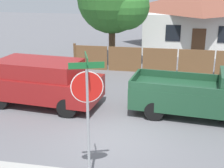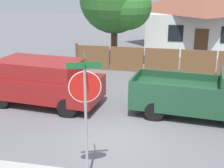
{
  "view_description": "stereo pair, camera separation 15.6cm",
  "coord_description": "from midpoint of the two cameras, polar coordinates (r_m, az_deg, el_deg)",
  "views": [
    {
      "loc": [
        1.65,
        -9.19,
        5.0
      ],
      "look_at": [
        -0.27,
        0.91,
        1.6
      ],
      "focal_mm": 50.0,
      "sensor_mm": 36.0,
      "label": 1
    },
    {
      "loc": [
        1.8,
        -9.15,
        5.0
      ],
      "look_at": [
        -0.27,
        0.91,
        1.6
      ],
      "focal_mm": 50.0,
      "sensor_mm": 36.0,
      "label": 2
    }
  ],
  "objects": [
    {
      "name": "ground_plane",
      "position": [
        10.59,
        0.85,
        -9.87
      ],
      "size": [
        80.0,
        80.0,
        0.0
      ],
      "primitive_type": "plane",
      "color": "slate"
    },
    {
      "name": "wooden_fence",
      "position": [
        17.9,
        15.69,
        3.78
      ],
      "size": [
        14.08,
        0.12,
        1.52
      ],
      "color": "brown",
      "rests_on": "ground"
    },
    {
      "name": "house",
      "position": [
        25.32,
        15.85,
        11.41
      ],
      "size": [
        8.21,
        7.83,
        4.34
      ],
      "color": "white",
      "rests_on": "ground"
    },
    {
      "name": "oak_tree",
      "position": [
        18.97,
        1.2,
        15.07
      ],
      "size": [
        4.34,
        4.14,
        6.1
      ],
      "color": "brown",
      "rests_on": "ground"
    },
    {
      "name": "red_suv",
      "position": [
        13.29,
        -12.29,
        0.57
      ],
      "size": [
        5.04,
        2.52,
        1.92
      ],
      "rotation": [
        0.0,
        0.0,
        -0.1
      ],
      "color": "maroon",
      "rests_on": "ground"
    },
    {
      "name": "orange_pickup",
      "position": [
        12.31,
        17.61,
        -2.06
      ],
      "size": [
        5.46,
        2.45,
        1.86
      ],
      "rotation": [
        0.0,
        0.0,
        -0.1
      ],
      "color": "#1E472D",
      "rests_on": "ground"
    },
    {
      "name": "stop_sign",
      "position": [
        7.44,
        -4.31,
        -2.85
      ],
      "size": [
        0.79,
        0.72,
        3.42
      ],
      "rotation": [
        0.0,
        0.0,
        0.34
      ],
      "color": "gray",
      "rests_on": "ground"
    }
  ]
}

